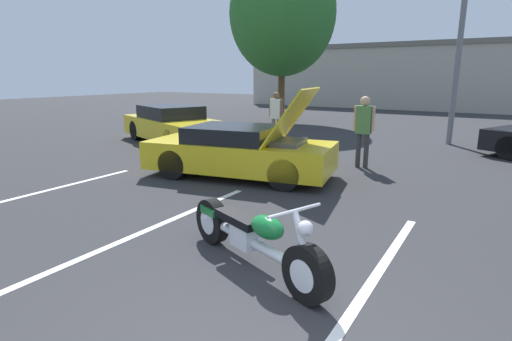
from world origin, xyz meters
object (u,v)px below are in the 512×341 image
object	(u,v)px
tree_background	(282,14)
spectator_by_show_car	(364,125)
show_car_hood_open	(241,151)
spectator_far_lot	(276,113)
motorcycle	(252,237)
parked_car_left_row	(173,125)

from	to	relation	value
tree_background	spectator_by_show_car	world-z (taller)	tree_background
show_car_hood_open	spectator_far_lot	bearing A→B (deg)	98.58
motorcycle	spectator_by_show_car	distance (m)	6.04
motorcycle	show_car_hood_open	xyz separation A→B (m)	(-2.60, 3.64, 0.20)
tree_background	spectator_far_lot	xyz separation A→B (m)	(2.87, -5.75, -4.04)
tree_background	spectator_by_show_car	distance (m)	10.98
parked_car_left_row	spectator_far_lot	size ratio (longest dim) A/B	2.89
motorcycle	spectator_by_show_car	bearing A→B (deg)	116.65
parked_car_left_row	spectator_by_show_car	distance (m)	6.67
tree_background	spectator_by_show_car	xyz separation A→B (m)	(6.51, -7.88, -4.01)
tree_background	show_car_hood_open	world-z (taller)	tree_background
tree_background	parked_car_left_row	bearing A→B (deg)	-91.04
tree_background	show_car_hood_open	distance (m)	12.01
spectator_by_show_car	spectator_far_lot	world-z (taller)	spectator_by_show_car
show_car_hood_open	tree_background	bearing A→B (deg)	102.87
tree_background	spectator_far_lot	size ratio (longest dim) A/B	4.62
show_car_hood_open	parked_car_left_row	xyz separation A→B (m)	(-4.56, 2.68, 0.03)
show_car_hood_open	parked_car_left_row	world-z (taller)	show_car_hood_open
motorcycle	spectator_by_show_car	world-z (taller)	spectator_by_show_car
tree_background	motorcycle	xyz separation A→B (m)	(7.02, -13.86, -4.69)
tree_background	parked_car_left_row	distance (m)	8.76
parked_car_left_row	motorcycle	bearing A→B (deg)	-20.20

